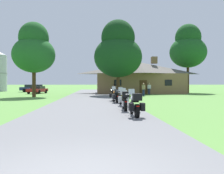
{
  "coord_description": "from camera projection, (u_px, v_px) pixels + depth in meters",
  "views": [
    {
      "loc": [
        0.37,
        -4.09,
        1.65
      ],
      "look_at": [
        2.25,
        23.46,
        1.22
      ],
      "focal_mm": 38.97,
      "sensor_mm": 36.0,
      "label": 1
    }
  ],
  "objects": [
    {
      "name": "parked_red_sedan_far_left",
      "position": [
        38.0,
        90.0,
        38.74
      ],
      "size": [
        2.65,
        4.49,
        1.2
      ],
      "rotation": [
        0.0,
        0.0,
        -0.2
      ],
      "color": "maroon",
      "rests_on": "ground"
    },
    {
      "name": "tree_right_of_lodge",
      "position": [
        188.0,
        48.0,
        41.39
      ],
      "size": [
        6.19,
        6.19,
        11.74
      ],
      "color": "#422D19",
      "rests_on": "ground"
    },
    {
      "name": "asphalt_driveway",
      "position": [
        91.0,
        101.0,
        22.03
      ],
      "size": [
        6.4,
        80.0,
        0.06
      ],
      "primitive_type": "cube",
      "color": "slate",
      "rests_on": "ground"
    },
    {
      "name": "bystander_white_shirt_near_lodge",
      "position": [
        149.0,
        88.0,
        35.8
      ],
      "size": [
        0.55,
        0.25,
        1.69
      ],
      "rotation": [
        0.0,
        0.0,
        6.19
      ],
      "color": "navy",
      "rests_on": "ground"
    },
    {
      "name": "bystander_tan_shirt_beside_signpost",
      "position": [
        144.0,
        89.0,
        31.19
      ],
      "size": [
        0.39,
        0.46,
        1.67
      ],
      "rotation": [
        0.0,
        0.0,
        5.34
      ],
      "color": "navy",
      "rests_on": "ground"
    },
    {
      "name": "stone_lodge",
      "position": [
        139.0,
        77.0,
        39.42
      ],
      "size": [
        14.43,
        7.02,
        5.97
      ],
      "color": "brown",
      "rests_on": "ground"
    },
    {
      "name": "ground_plane",
      "position": [
        92.0,
        100.0,
        24.03
      ],
      "size": [
        500.0,
        500.0,
        0.0
      ],
      "primitive_type": "plane",
      "color": "#56893D"
    },
    {
      "name": "tree_left_near",
      "position": [
        34.0,
        50.0,
        29.02
      ],
      "size": [
        5.05,
        5.05,
        8.97
      ],
      "color": "#422D19",
      "rests_on": "ground"
    },
    {
      "name": "motorcycle_white_farthest_in_row",
      "position": [
        113.0,
        95.0,
        22.32
      ],
      "size": [
        0.81,
        2.08,
        1.3
      ],
      "rotation": [
        0.0,
        0.0,
        -0.08
      ],
      "color": "black",
      "rests_on": "asphalt_driveway"
    },
    {
      "name": "parked_navy_suv_far_left",
      "position": [
        33.0,
        88.0,
        45.92
      ],
      "size": [
        4.9,
        2.87,
        1.4
      ],
      "rotation": [
        0.0,
        0.0,
        1.81
      ],
      "color": "navy",
      "rests_on": "ground"
    },
    {
      "name": "motorcycle_yellow_second_in_row",
      "position": [
        125.0,
        101.0,
        14.33
      ],
      "size": [
        0.66,
        2.08,
        1.3
      ],
      "rotation": [
        0.0,
        0.0,
        -0.02
      ],
      "color": "black",
      "rests_on": "asphalt_driveway"
    },
    {
      "name": "motorcycle_orange_fourth_in_row",
      "position": [
        116.0,
        96.0,
        19.97
      ],
      "size": [
        0.84,
        2.08,
        1.3
      ],
      "rotation": [
        0.0,
        0.0,
        0.1
      ],
      "color": "black",
      "rests_on": "asphalt_driveway"
    },
    {
      "name": "motorcycle_white_nearest_to_camera",
      "position": [
        135.0,
        105.0,
        11.63
      ],
      "size": [
        0.73,
        2.08,
        1.3
      ],
      "rotation": [
        0.0,
        0.0,
        0.02
      ],
      "color": "black",
      "rests_on": "asphalt_driveway"
    },
    {
      "name": "motorcycle_black_third_in_row",
      "position": [
        123.0,
        98.0,
        17.25
      ],
      "size": [
        0.76,
        2.08,
        1.3
      ],
      "rotation": [
        0.0,
        0.0,
        0.04
      ],
      "color": "black",
      "rests_on": "asphalt_driveway"
    },
    {
      "name": "tree_by_lodge_front",
      "position": [
        118.0,
        51.0,
        32.39
      ],
      "size": [
        6.4,
        6.4,
        10.12
      ],
      "color": "#422D19",
      "rests_on": "ground"
    }
  ]
}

